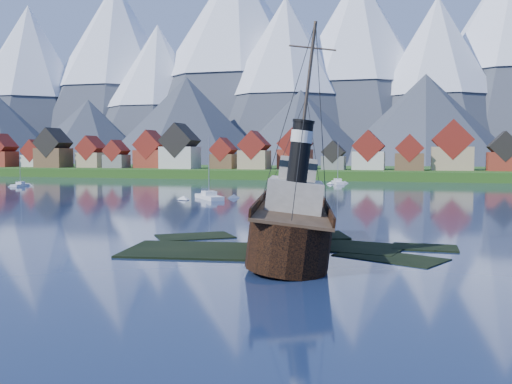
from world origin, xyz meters
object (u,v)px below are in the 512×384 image
(sailboat_b, at_px, (20,185))
(tugboat_wreck, at_px, (291,221))
(sailboat_f, at_px, (338,183))
(sailboat_a, at_px, (209,198))

(sailboat_b, bearing_deg, tugboat_wreck, -50.16)
(sailboat_b, relative_size, sailboat_f, 0.83)
(tugboat_wreck, xyz_separation_m, sailboat_b, (-91.23, 78.14, -2.48))
(tugboat_wreck, bearing_deg, sailboat_a, 106.66)
(sailboat_a, relative_size, sailboat_b, 1.22)
(sailboat_a, distance_m, sailboat_b, 68.52)
(sailboat_a, xyz_separation_m, sailboat_b, (-63.53, 25.67, -0.04))
(tugboat_wreck, xyz_separation_m, sailboat_f, (-10.45, 112.94, -2.43))
(tugboat_wreck, distance_m, sailboat_b, 120.15)
(tugboat_wreck, height_order, sailboat_b, tugboat_wreck)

